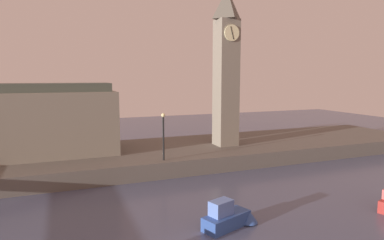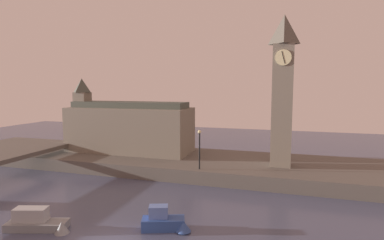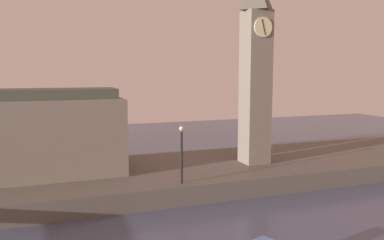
{
  "view_description": "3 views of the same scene",
  "coord_description": "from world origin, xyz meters",
  "views": [
    {
      "loc": [
        -6.64,
        -13.54,
        8.97
      ],
      "look_at": [
        4.29,
        14.13,
        5.12
      ],
      "focal_mm": 31.66,
      "sensor_mm": 36.0,
      "label": 1
    },
    {
      "loc": [
        10.59,
        -16.21,
        10.25
      ],
      "look_at": [
        1.32,
        14.04,
        6.9
      ],
      "focal_mm": 28.76,
      "sensor_mm": 36.0,
      "label": 2
    },
    {
      "loc": [
        -7.18,
        -11.98,
        9.71
      ],
      "look_at": [
        2.84,
        15.37,
        6.1
      ],
      "focal_mm": 37.11,
      "sensor_mm": 36.0,
      "label": 3
    }
  ],
  "objects": [
    {
      "name": "parliament_hall",
      "position": [
        -10.21,
        21.25,
        4.84
      ],
      "size": [
        16.92,
        6.31,
        10.02
      ],
      "color": "slate",
      "rests_on": "far_embankment"
    },
    {
      "name": "far_embankment",
      "position": [
        0.0,
        20.0,
        0.75
      ],
      "size": [
        70.0,
        12.0,
        1.5
      ],
      "primitive_type": "cube",
      "color": "#5B544C",
      "rests_on": "ground"
    },
    {
      "name": "boat_tour_blue",
      "position": [
        2.54,
        3.59,
        0.6
      ],
      "size": [
        3.89,
        2.17,
        1.73
      ],
      "color": "#2D4C93",
      "rests_on": "ground"
    },
    {
      "name": "clock_tower",
      "position": [
        10.17,
        19.08,
        10.05
      ],
      "size": [
        2.41,
        2.45,
        16.55
      ],
      "color": "slate",
      "rests_on": "far_embankment"
    },
    {
      "name": "boat_cruiser_grey",
      "position": [
        -6.09,
        0.94,
        0.52
      ],
      "size": [
        5.2,
        2.57,
        1.76
      ],
      "color": "gray",
      "rests_on": "ground"
    },
    {
      "name": "streetlamp",
      "position": [
        1.88,
        14.94,
        4.12
      ],
      "size": [
        0.36,
        0.36,
        4.24
      ],
      "color": "black",
      "rests_on": "far_embankment"
    }
  ]
}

